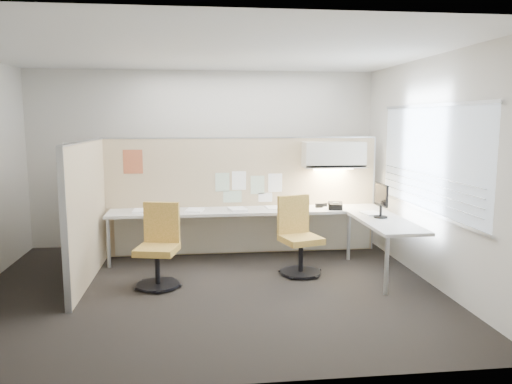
{
  "coord_description": "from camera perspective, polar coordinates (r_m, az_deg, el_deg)",
  "views": [
    {
      "loc": [
        -0.12,
        -5.84,
        2.03
      ],
      "look_at": [
        0.67,
        0.8,
        1.06
      ],
      "focal_mm": 35.0,
      "sensor_mm": 36.0,
      "label": 1
    }
  ],
  "objects": [
    {
      "name": "paper_stack_0",
      "position": [
        7.26,
        -12.94,
        -2.11
      ],
      "size": [
        0.23,
        0.3,
        0.03
      ],
      "primitive_type": "cube",
      "rotation": [
        0.0,
        0.0,
        0.0
      ],
      "color": "white",
      "rests_on": "desk"
    },
    {
      "name": "paper_stack_4",
      "position": [
        7.08,
        13.05,
        -2.41
      ],
      "size": [
        0.26,
        0.33,
        0.02
      ],
      "primitive_type": "cube",
      "rotation": [
        0.0,
        0.0,
        0.12
      ],
      "color": "white",
      "rests_on": "desk"
    },
    {
      "name": "paper_stack_2",
      "position": [
        7.16,
        -2.12,
        -2.02
      ],
      "size": [
        0.28,
        0.34,
        0.04
      ],
      "primitive_type": "cube",
      "rotation": [
        0.0,
        0.0,
        0.2
      ],
      "color": "white",
      "rests_on": "desk"
    },
    {
      "name": "stapler",
      "position": [
        7.57,
        7.63,
        -1.48
      ],
      "size": [
        0.15,
        0.09,
        0.05
      ],
      "primitive_type": "cube",
      "rotation": [
        0.0,
        0.0,
        0.37
      ],
      "color": "black",
      "rests_on": "desk"
    },
    {
      "name": "desk",
      "position": [
        7.19,
        1.78,
        -3.17
      ],
      "size": [
        4.0,
        2.07,
        0.73
      ],
      "color": "beige",
      "rests_on": "floor"
    },
    {
      "name": "phone",
      "position": [
        7.35,
        9.01,
        -1.58
      ],
      "size": [
        0.24,
        0.23,
        0.12
      ],
      "rotation": [
        0.0,
        0.0,
        -0.22
      ],
      "color": "black",
      "rests_on": "desk"
    },
    {
      "name": "pinned_papers",
      "position": [
        7.51,
        -0.97,
        0.67
      ],
      "size": [
        1.01,
        0.0,
        0.47
      ],
      "color": "#8CBF8C",
      "rests_on": "partition_back"
    },
    {
      "name": "partition_left",
      "position": [
        6.59,
        -18.75,
        -2.25
      ],
      "size": [
        0.06,
        2.2,
        1.75
      ],
      "primitive_type": "cube",
      "color": "#C8B18A",
      "rests_on": "floor"
    },
    {
      "name": "chair_left",
      "position": [
        6.25,
        -11.05,
        -6.33
      ],
      "size": [
        0.56,
        0.58,
        1.0
      ],
      "rotation": [
        0.0,
        0.0,
        -0.22
      ],
      "color": "black",
      "rests_on": "floor"
    },
    {
      "name": "tape_dispenser",
      "position": [
        7.48,
        7.21,
        -1.55
      ],
      "size": [
        0.11,
        0.07,
        0.06
      ],
      "primitive_type": "cube",
      "rotation": [
        0.0,
        0.0,
        0.1
      ],
      "color": "black",
      "rests_on": "desk"
    },
    {
      "name": "poster",
      "position": [
        7.49,
        -13.89,
        3.38
      ],
      "size": [
        0.28,
        0.0,
        0.35
      ],
      "primitive_type": "cube",
      "color": "#FF5C20",
      "rests_on": "partition_back"
    },
    {
      "name": "paper_stack_1",
      "position": [
        7.2,
        -7.03,
        -2.08
      ],
      "size": [
        0.29,
        0.34,
        0.02
      ],
      "primitive_type": "cube",
      "rotation": [
        0.0,
        0.0,
        -0.2
      ],
      "color": "white",
      "rests_on": "desk"
    },
    {
      "name": "paper_stack_3",
      "position": [
        7.39,
        2.08,
        -1.78
      ],
      "size": [
        0.25,
        0.32,
        0.01
      ],
      "primitive_type": "cube",
      "rotation": [
        0.0,
        0.0,
        0.07
      ],
      "color": "white",
      "rests_on": "desk"
    },
    {
      "name": "coat_hook",
      "position": [
        5.88,
        -21.14,
        1.85
      ],
      "size": [
        0.18,
        0.41,
        1.26
      ],
      "color": "silver",
      "rests_on": "partition_left"
    },
    {
      "name": "wall_back",
      "position": [
        8.12,
        -5.9,
        3.8
      ],
      "size": [
        5.5,
        0.02,
        2.8
      ],
      "primitive_type": "cube",
      "color": "beige",
      "rests_on": "ground"
    },
    {
      "name": "partition_back",
      "position": [
        7.56,
        -1.59,
        -0.5
      ],
      "size": [
        4.1,
        0.06,
        1.75
      ],
      "primitive_type": "cube",
      "color": "#C8B18A",
      "rests_on": "floor"
    },
    {
      "name": "wall_right",
      "position": [
        6.54,
        19.33,
        2.29
      ],
      "size": [
        0.02,
        4.5,
        2.8
      ],
      "primitive_type": "cube",
      "color": "beige",
      "rests_on": "ground"
    },
    {
      "name": "monitor",
      "position": [
        6.82,
        14.12,
        -0.7
      ],
      "size": [
        0.18,
        0.43,
        0.45
      ],
      "rotation": [
        0.0,
        0.0,
        1.57
      ],
      "color": "black",
      "rests_on": "desk"
    },
    {
      "name": "overhead_bin",
      "position": [
        7.53,
        8.85,
        4.23
      ],
      "size": [
        0.9,
        0.36,
        0.38
      ],
      "primitive_type": "cube",
      "color": "beige",
      "rests_on": "partition_back"
    },
    {
      "name": "chair_right",
      "position": [
        6.64,
        4.86,
        -5.3
      ],
      "size": [
        0.59,
        0.6,
        1.01
      ],
      "rotation": [
        0.0,
        0.0,
        0.29
      ],
      "color": "black",
      "rests_on": "floor"
    },
    {
      "name": "floor",
      "position": [
        6.19,
        -5.37,
        -10.95
      ],
      "size": [
        5.5,
        4.5,
        0.01
      ],
      "primitive_type": "cube",
      "color": "black",
      "rests_on": "ground"
    },
    {
      "name": "ceiling",
      "position": [
        5.89,
        -5.76,
        15.8
      ],
      "size": [
        5.5,
        4.5,
        0.01
      ],
      "primitive_type": "cube",
      "color": "white",
      "rests_on": "wall_back"
    },
    {
      "name": "wall_front",
      "position": [
        3.65,
        -4.81,
        -1.71
      ],
      "size": [
        5.5,
        0.02,
        2.8
      ],
      "primitive_type": "cube",
      "color": "beige",
      "rests_on": "ground"
    },
    {
      "name": "window_pane",
      "position": [
        6.51,
        19.19,
        3.6
      ],
      "size": [
        0.01,
        2.8,
        1.3
      ],
      "primitive_type": "cube",
      "color": "#8F9BA7",
      "rests_on": "wall_right"
    },
    {
      "name": "task_light_strip",
      "position": [
        7.54,
        8.82,
        2.64
      ],
      "size": [
        0.6,
        0.06,
        0.02
      ],
      "primitive_type": "cube",
      "color": "#FFEABF",
      "rests_on": "overhead_bin"
    }
  ]
}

